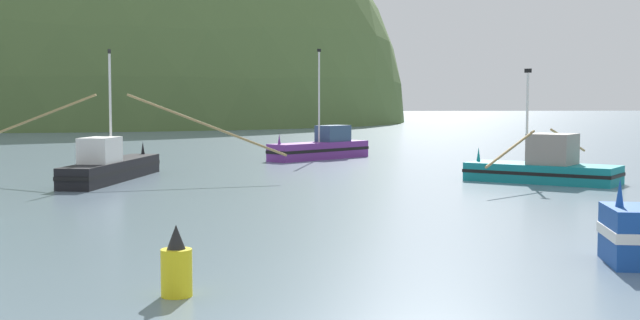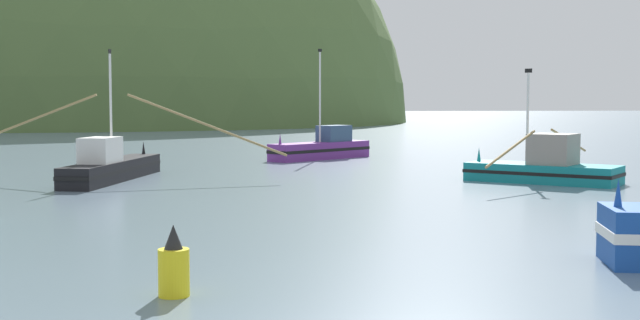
{
  "view_description": "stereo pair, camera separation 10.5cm",
  "coord_description": "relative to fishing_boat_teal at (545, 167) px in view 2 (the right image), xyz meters",
  "views": [
    {
      "loc": [
        -2.11,
        -11.28,
        3.97
      ],
      "look_at": [
        2.56,
        24.16,
        1.4
      ],
      "focal_mm": 46.46,
      "sensor_mm": 36.0,
      "label": 1
    },
    {
      "loc": [
        -2.0,
        -11.29,
        3.97
      ],
      "look_at": [
        2.56,
        24.16,
        1.4
      ],
      "focal_mm": 46.46,
      "sensor_mm": 36.0,
      "label": 2
    }
  ],
  "objects": [
    {
      "name": "hill_far_left",
      "position": [
        -65.8,
        173.77,
        -0.76
      ],
      "size": [
        92.57,
        74.05,
        64.03
      ],
      "primitive_type": "ellipsoid",
      "color": "#516B38",
      "rests_on": "ground"
    },
    {
      "name": "hill_mid_left",
      "position": [
        -40.46,
        221.18,
        -0.76
      ],
      "size": [
        165.84,
        132.68,
        93.57
      ],
      "primitive_type": "ellipsoid",
      "color": "#2D562D",
      "rests_on": "ground"
    },
    {
      "name": "hill_mid_right",
      "position": [
        -44.19,
        118.45,
        -0.76
      ],
      "size": [
        128.25,
        102.6,
        106.9
      ],
      "primitive_type": "ellipsoid",
      "color": "#516B38",
      "rests_on": "ground"
    },
    {
      "name": "fishing_boat_teal",
      "position": [
        0.0,
        0.0,
        0.0
      ],
      "size": [
        9.32,
        10.56,
        5.53
      ],
      "rotation": [
        0.0,
        0.0,
        2.42
      ],
      "color": "#147F84",
      "rests_on": "ground"
    },
    {
      "name": "fishing_boat_black",
      "position": [
        -20.96,
        3.57,
        -0.03
      ],
      "size": [
        17.08,
        10.58,
        6.49
      ],
      "rotation": [
        0.0,
        0.0,
        1.34
      ],
      "color": "black",
      "rests_on": "ground"
    },
    {
      "name": "fishing_boat_purple",
      "position": [
        -8.55,
        17.69,
        0.01
      ],
      "size": [
        7.62,
        6.83,
        7.46
      ],
      "rotation": [
        0.0,
        0.0,
        3.84
      ],
      "color": "#6B2D84",
      "rests_on": "ground"
    },
    {
      "name": "channel_buoy",
      "position": [
        -16.74,
        -21.42,
        -0.16
      ],
      "size": [
        0.64,
        0.64,
        1.47
      ],
      "color": "yellow",
      "rests_on": "ground"
    }
  ]
}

